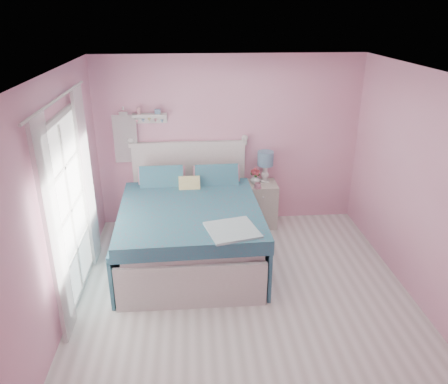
{
  "coord_description": "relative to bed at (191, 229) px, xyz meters",
  "views": [
    {
      "loc": [
        -0.58,
        -4.17,
        3.19
      ],
      "look_at": [
        -0.16,
        1.2,
        0.91
      ],
      "focal_mm": 35.0,
      "sensor_mm": 36.0,
      "label": 1
    }
  ],
  "objects": [
    {
      "name": "floor",
      "position": [
        0.62,
        -1.1,
        -0.43
      ],
      "size": [
        4.5,
        4.5,
        0.0
      ],
      "primitive_type": "plane",
      "color": "beige",
      "rests_on": "ground"
    },
    {
      "name": "hanging_dress",
      "position": [
        -0.93,
        1.08,
        0.97
      ],
      "size": [
        0.34,
        0.03,
        0.72
      ],
      "primitive_type": "cube",
      "color": "white",
      "rests_on": "room_shell"
    },
    {
      "name": "curtain_near",
      "position": [
        -1.3,
        -1.45,
        0.75
      ],
      "size": [
        0.04,
        0.4,
        2.32
      ],
      "primitive_type": "cube",
      "color": "white",
      "rests_on": "floor"
    },
    {
      "name": "bed",
      "position": [
        0.0,
        0.0,
        0.0
      ],
      "size": [
        1.85,
        2.32,
        1.33
      ],
      "rotation": [
        0.0,
        0.0,
        0.03
      ],
      "color": "silver",
      "rests_on": "floor"
    },
    {
      "name": "room_shell",
      "position": [
        0.62,
        -1.1,
        1.15
      ],
      "size": [
        4.5,
        4.5,
        4.5
      ],
      "color": "pink",
      "rests_on": "floor"
    },
    {
      "name": "nightstand",
      "position": [
        1.1,
        0.89,
        -0.08
      ],
      "size": [
        0.49,
        0.48,
        0.7
      ],
      "color": "beige",
      "rests_on": "floor"
    },
    {
      "name": "teacup",
      "position": [
        1.02,
        0.71,
        0.31
      ],
      "size": [
        0.13,
        0.13,
        0.08
      ],
      "primitive_type": "imported",
      "rotation": [
        0.0,
        0.0,
        0.39
      ],
      "color": "pink",
      "rests_on": "nightstand"
    },
    {
      "name": "roses",
      "position": [
        1.0,
        0.89,
        0.46
      ],
      "size": [
        0.14,
        0.11,
        0.12
      ],
      "color": "#C1424D",
      "rests_on": "vase"
    },
    {
      "name": "french_door",
      "position": [
        -1.35,
        -0.7,
        0.64
      ],
      "size": [
        0.04,
        1.32,
        2.16
      ],
      "color": "silver",
      "rests_on": "floor"
    },
    {
      "name": "curtain_far",
      "position": [
        -1.3,
        0.04,
        0.75
      ],
      "size": [
        0.04,
        0.4,
        2.32
      ],
      "primitive_type": "cube",
      "color": "white",
      "rests_on": "floor"
    },
    {
      "name": "vase",
      "position": [
        1.0,
        0.89,
        0.35
      ],
      "size": [
        0.19,
        0.19,
        0.15
      ],
      "primitive_type": "imported",
      "rotation": [
        0.0,
        0.0,
        -0.4
      ],
      "color": "silver",
      "rests_on": "nightstand"
    },
    {
      "name": "wall_shelf",
      "position": [
        -0.55,
        1.09,
        1.3
      ],
      "size": [
        0.5,
        0.15,
        0.25
      ],
      "color": "silver",
      "rests_on": "room_shell"
    },
    {
      "name": "table_lamp",
      "position": [
        1.16,
        0.97,
        0.61
      ],
      "size": [
        0.24,
        0.24,
        0.49
      ],
      "color": "white",
      "rests_on": "nightstand"
    }
  ]
}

